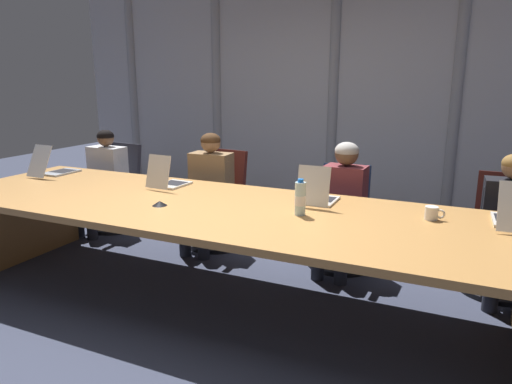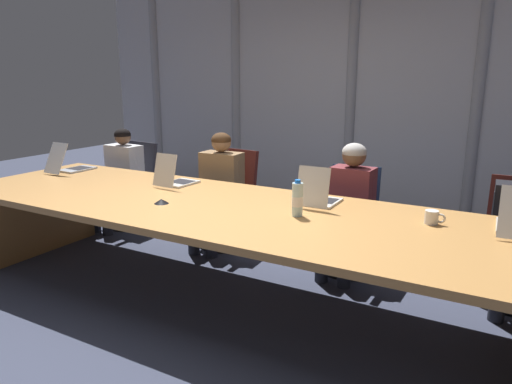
# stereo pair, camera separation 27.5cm
# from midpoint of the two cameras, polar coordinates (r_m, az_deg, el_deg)

# --- Properties ---
(ground_plane) EXTENTS (14.54, 14.54, 0.00)m
(ground_plane) POSITION_cam_midpoint_polar(r_m,az_deg,el_deg) (3.74, -6.53, -12.81)
(ground_plane) COLOR #383D51
(conference_table) EXTENTS (4.62, 1.39, 0.75)m
(conference_table) POSITION_cam_midpoint_polar(r_m,az_deg,el_deg) (3.51, -6.81, -3.76)
(conference_table) COLOR #B77F42
(conference_table) RESTS_ON ground_plane
(curtain_backdrop) EXTENTS (7.27, 0.17, 3.19)m
(curtain_backdrop) POSITION_cam_midpoint_polar(r_m,az_deg,el_deg) (5.90, 7.44, 12.98)
(curtain_backdrop) COLOR #B2B2B7
(curtain_backdrop) RESTS_ON ground_plane
(laptop_left_end) EXTENTS (0.23, 0.48, 0.30)m
(laptop_left_end) POSITION_cam_midpoint_polar(r_m,az_deg,el_deg) (4.99, -24.73, 2.57)
(laptop_left_end) COLOR #A8ADB7
(laptop_left_end) RESTS_ON conference_table
(laptop_left_mid) EXTENTS (0.25, 0.38, 0.29)m
(laptop_left_mid) POSITION_cam_midpoint_polar(r_m,az_deg,el_deg) (4.12, -12.49, 1.37)
(laptop_left_mid) COLOR beige
(laptop_left_mid) RESTS_ON conference_table
(laptop_center) EXTENTS (0.24, 0.37, 0.30)m
(laptop_center) POSITION_cam_midpoint_polar(r_m,az_deg,el_deg) (3.51, 5.30, -0.48)
(laptop_center) COLOR beige
(laptop_center) RESTS_ON conference_table
(office_chair_left_end) EXTENTS (0.60, 0.60, 0.94)m
(office_chair_left_end) POSITION_cam_midpoint_polar(r_m,az_deg,el_deg) (5.59, -17.95, -0.62)
(office_chair_left_end) COLOR #2D2D38
(office_chair_left_end) RESTS_ON ground_plane
(office_chair_left_mid) EXTENTS (0.60, 0.60, 0.95)m
(office_chair_left_mid) POSITION_cam_midpoint_polar(r_m,az_deg,el_deg) (4.81, -6.20, -2.24)
(office_chair_left_mid) COLOR #511E19
(office_chair_left_mid) RESTS_ON ground_plane
(office_chair_center) EXTENTS (0.60, 0.60, 0.89)m
(office_chair_center) POSITION_cam_midpoint_polar(r_m,az_deg,el_deg) (4.32, 8.59, -4.41)
(office_chair_center) COLOR navy
(office_chair_center) RESTS_ON ground_plane
(office_chair_right_mid) EXTENTS (0.60, 0.60, 0.92)m
(office_chair_right_mid) POSITION_cam_midpoint_polar(r_m,az_deg,el_deg) (4.19, 25.81, -6.18)
(office_chair_right_mid) COLOR #511E19
(office_chair_right_mid) RESTS_ON ground_plane
(person_left_end) EXTENTS (0.44, 0.56, 1.11)m
(person_left_end) POSITION_cam_midpoint_polar(r_m,az_deg,el_deg) (5.44, -19.51, 1.91)
(person_left_end) COLOR silver
(person_left_end) RESTS_ON ground_plane
(person_left_mid) EXTENTS (0.43, 0.56, 1.14)m
(person_left_mid) POSITION_cam_midpoint_polar(r_m,az_deg,el_deg) (4.63, -7.59, 0.88)
(person_left_mid) COLOR olive
(person_left_mid) RESTS_ON ground_plane
(person_center) EXTENTS (0.38, 0.55, 1.13)m
(person_center) POSITION_cam_midpoint_polar(r_m,az_deg,el_deg) (4.09, 8.48, -0.93)
(person_center) COLOR brown
(person_center) RESTS_ON ground_plane
(person_right_mid) EXTENTS (0.42, 0.56, 1.11)m
(person_right_mid) POSITION_cam_midpoint_polar(r_m,az_deg,el_deg) (3.95, 26.72, -2.99)
(person_right_mid) COLOR black
(person_right_mid) RESTS_ON ground_plane
(water_bottle_primary) EXTENTS (0.08, 0.08, 0.25)m
(water_bottle_primary) POSITION_cam_midpoint_polar(r_m,az_deg,el_deg) (3.19, 2.93, -0.83)
(water_bottle_primary) COLOR silver
(water_bottle_primary) RESTS_ON conference_table
(coffee_mug_near) EXTENTS (0.13, 0.09, 0.09)m
(coffee_mug_near) POSITION_cam_midpoint_polar(r_m,az_deg,el_deg) (3.27, 18.33, -2.48)
(coffee_mug_near) COLOR white
(coffee_mug_near) RESTS_ON conference_table
(conference_mic_left_side) EXTENTS (0.11, 0.11, 0.03)m
(conference_mic_left_side) POSITION_cam_midpoint_polar(r_m,az_deg,el_deg) (3.55, -13.80, -1.36)
(conference_mic_left_side) COLOR black
(conference_mic_left_side) RESTS_ON conference_table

